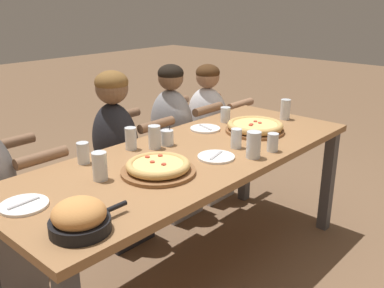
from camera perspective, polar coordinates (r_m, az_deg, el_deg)
ground_plane at (r=2.70m, az=0.00°, el=-16.64°), size 18.00×18.00×0.00m
dining_table at (r=2.37m, az=0.00°, el=-3.08°), size 2.16×0.82×0.77m
pizza_board_main at (r=2.71m, az=8.41°, el=2.28°), size 0.37×0.37×0.06m
pizza_board_second at (r=2.06m, az=-4.53°, el=-3.12°), size 0.36×0.36×0.06m
skillet_bowl at (r=1.61m, az=-14.75°, el=-9.49°), size 0.33×0.22×0.13m
empty_plate_a at (r=1.88m, az=-21.50°, el=-7.58°), size 0.20×0.20×0.02m
empty_plate_b at (r=2.26m, az=3.23°, el=-1.72°), size 0.20×0.20×0.02m
empty_plate_c at (r=2.74m, az=1.77°, el=2.06°), size 0.19×0.19×0.02m
cocktail_glass_blue at (r=2.45m, az=-3.29°, el=0.77°), size 0.07×0.07×0.11m
drinking_glass_a at (r=2.24m, az=-14.31°, el=-1.17°), size 0.06×0.06×0.11m
drinking_glass_b at (r=2.91m, az=4.47°, el=3.79°), size 0.07×0.07×0.10m
drinking_glass_c at (r=2.39m, az=10.71°, el=0.22°), size 0.06×0.06×0.10m
drinking_glass_d at (r=2.40m, az=-8.15°, el=0.56°), size 0.06×0.06×0.13m
drinking_glass_e at (r=3.03m, az=12.33°, el=4.39°), size 0.07×0.07×0.14m
drinking_glass_f at (r=2.40m, az=-5.02°, el=0.71°), size 0.07×0.07×0.13m
drinking_glass_g at (r=2.02m, az=-12.18°, el=-3.07°), size 0.07×0.07×0.14m
drinking_glass_h at (r=2.27m, az=8.20°, el=-0.34°), size 0.08×0.08×0.14m
drinking_glass_i at (r=2.41m, az=5.92°, el=0.63°), size 0.06×0.06×0.11m
diner_far_midright at (r=3.16m, az=-2.65°, el=-0.61°), size 0.51×0.40×1.13m
diner_far_right at (r=3.45m, az=2.06°, el=0.76°), size 0.51×0.40×1.09m
diner_far_center at (r=2.83m, az=-9.96°, el=-2.79°), size 0.51×0.40×1.15m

